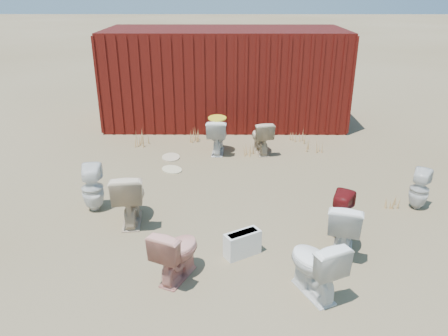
{
  "coord_description": "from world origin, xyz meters",
  "views": [
    {
      "loc": [
        0.04,
        -6.22,
        3.44
      ],
      "look_at": [
        0.0,
        0.6,
        0.55
      ],
      "focal_mm": 35.0,
      "sensor_mm": 36.0,
      "label": 1
    }
  ],
  "objects_px": {
    "toilet_back_e": "(419,189)",
    "loose_tank": "(242,244)",
    "toilet_front_pink": "(177,252)",
    "toilet_front_maroon": "(341,215)",
    "toilet_front_e": "(315,265)",
    "toilet_back_a": "(93,188)",
    "toilet_front_c": "(345,226)",
    "shipping_container": "(225,76)",
    "toilet_back_beige_right": "(261,137)",
    "toilet_back_yellowlid": "(217,136)",
    "toilet_back_beige_left": "(130,197)"
  },
  "relations": [
    {
      "from": "toilet_front_e",
      "to": "toilet_back_a",
      "type": "height_order",
      "value": "toilet_front_e"
    },
    {
      "from": "loose_tank",
      "to": "toilet_back_yellowlid",
      "type": "bearing_deg",
      "value": 64.96
    },
    {
      "from": "toilet_back_yellowlid",
      "to": "toilet_back_e",
      "type": "relative_size",
      "value": 1.14
    },
    {
      "from": "toilet_front_pink",
      "to": "toilet_front_c",
      "type": "distance_m",
      "value": 2.3
    },
    {
      "from": "shipping_container",
      "to": "toilet_front_maroon",
      "type": "bearing_deg",
      "value": -73.81
    },
    {
      "from": "toilet_back_yellowlid",
      "to": "toilet_front_c",
      "type": "bearing_deg",
      "value": 119.21
    },
    {
      "from": "toilet_front_e",
      "to": "toilet_back_a",
      "type": "relative_size",
      "value": 1.01
    },
    {
      "from": "toilet_front_e",
      "to": "toilet_back_yellowlid",
      "type": "bearing_deg",
      "value": -100.49
    },
    {
      "from": "toilet_back_a",
      "to": "toilet_back_yellowlid",
      "type": "relative_size",
      "value": 1.01
    },
    {
      "from": "toilet_back_yellowlid",
      "to": "toilet_front_pink",
      "type": "bearing_deg",
      "value": 88.62
    },
    {
      "from": "toilet_front_maroon",
      "to": "toilet_back_yellowlid",
      "type": "relative_size",
      "value": 0.91
    },
    {
      "from": "toilet_back_yellowlid",
      "to": "loose_tank",
      "type": "distance_m",
      "value": 3.97
    },
    {
      "from": "toilet_front_maroon",
      "to": "toilet_back_beige_right",
      "type": "xyz_separation_m",
      "value": [
        -0.9,
        3.44,
        0.01
      ]
    },
    {
      "from": "toilet_front_pink",
      "to": "toilet_back_beige_left",
      "type": "distance_m",
      "value": 1.65
    },
    {
      "from": "shipping_container",
      "to": "toilet_back_beige_right",
      "type": "xyz_separation_m",
      "value": [
        0.8,
        -2.42,
        -0.83
      ]
    },
    {
      "from": "toilet_front_c",
      "to": "toilet_back_yellowlid",
      "type": "relative_size",
      "value": 1.02
    },
    {
      "from": "toilet_back_beige_right",
      "to": "toilet_back_e",
      "type": "distance_m",
      "value": 3.51
    },
    {
      "from": "toilet_front_e",
      "to": "loose_tank",
      "type": "height_order",
      "value": "toilet_front_e"
    },
    {
      "from": "toilet_front_c",
      "to": "toilet_back_beige_right",
      "type": "bearing_deg",
      "value": -60.37
    },
    {
      "from": "toilet_back_a",
      "to": "toilet_back_e",
      "type": "distance_m",
      "value": 5.32
    },
    {
      "from": "toilet_back_beige_left",
      "to": "toilet_front_c",
      "type": "bearing_deg",
      "value": 158.74
    },
    {
      "from": "toilet_back_beige_left",
      "to": "loose_tank",
      "type": "height_order",
      "value": "toilet_back_beige_left"
    },
    {
      "from": "toilet_front_e",
      "to": "toilet_back_a",
      "type": "xyz_separation_m",
      "value": [
        -3.2,
        2.08,
        -0.0
      ]
    },
    {
      "from": "toilet_back_e",
      "to": "toilet_back_yellowlid",
      "type": "bearing_deg",
      "value": -3.89
    },
    {
      "from": "shipping_container",
      "to": "toilet_back_a",
      "type": "height_order",
      "value": "shipping_container"
    },
    {
      "from": "toilet_front_e",
      "to": "toilet_back_beige_left",
      "type": "height_order",
      "value": "toilet_back_beige_left"
    },
    {
      "from": "shipping_container",
      "to": "toilet_back_e",
      "type": "bearing_deg",
      "value": -57.35
    },
    {
      "from": "toilet_front_maroon",
      "to": "toilet_back_beige_left",
      "type": "relative_size",
      "value": 0.82
    },
    {
      "from": "shipping_container",
      "to": "toilet_back_beige_right",
      "type": "height_order",
      "value": "shipping_container"
    },
    {
      "from": "toilet_front_pink",
      "to": "toilet_front_maroon",
      "type": "relative_size",
      "value": 1.04
    },
    {
      "from": "toilet_front_pink",
      "to": "toilet_back_yellowlid",
      "type": "relative_size",
      "value": 0.95
    },
    {
      "from": "toilet_front_maroon",
      "to": "toilet_back_e",
      "type": "height_order",
      "value": "toilet_front_maroon"
    },
    {
      "from": "toilet_back_beige_left",
      "to": "toilet_back_yellowlid",
      "type": "distance_m",
      "value": 3.3
    },
    {
      "from": "toilet_front_pink",
      "to": "toilet_back_a",
      "type": "xyz_separation_m",
      "value": [
        -1.55,
        1.78,
        0.02
      ]
    },
    {
      "from": "toilet_front_c",
      "to": "shipping_container",
      "type": "bearing_deg",
      "value": -58.16
    },
    {
      "from": "toilet_front_pink",
      "to": "toilet_front_e",
      "type": "xyz_separation_m",
      "value": [
        1.65,
        -0.3,
        0.03
      ]
    },
    {
      "from": "loose_tank",
      "to": "shipping_container",
      "type": "bearing_deg",
      "value": 61.27
    },
    {
      "from": "toilet_back_a",
      "to": "toilet_back_beige_left",
      "type": "relative_size",
      "value": 0.91
    },
    {
      "from": "shipping_container",
      "to": "toilet_back_a",
      "type": "bearing_deg",
      "value": -112.73
    },
    {
      "from": "toilet_back_a",
      "to": "toilet_back_beige_right",
      "type": "distance_m",
      "value": 3.94
    },
    {
      "from": "toilet_back_e",
      "to": "loose_tank",
      "type": "height_order",
      "value": "toilet_back_e"
    },
    {
      "from": "shipping_container",
      "to": "loose_tank",
      "type": "distance_m",
      "value": 6.45
    },
    {
      "from": "toilet_front_c",
      "to": "toilet_front_pink",
      "type": "bearing_deg",
      "value": 31.92
    },
    {
      "from": "shipping_container",
      "to": "toilet_back_yellowlid",
      "type": "bearing_deg",
      "value": -93.7
    },
    {
      "from": "toilet_front_pink",
      "to": "toilet_front_maroon",
      "type": "distance_m",
      "value": 2.48
    },
    {
      "from": "toilet_front_pink",
      "to": "toilet_back_e",
      "type": "bearing_deg",
      "value": -128.59
    },
    {
      "from": "shipping_container",
      "to": "toilet_front_pink",
      "type": "xyz_separation_m",
      "value": [
        -0.57,
        -6.85,
        -0.83
      ]
    },
    {
      "from": "toilet_front_pink",
      "to": "toilet_back_yellowlid",
      "type": "height_order",
      "value": "toilet_back_yellowlid"
    },
    {
      "from": "toilet_front_maroon",
      "to": "toilet_back_beige_right",
      "type": "height_order",
      "value": "toilet_back_beige_right"
    },
    {
      "from": "toilet_front_c",
      "to": "toilet_front_e",
      "type": "distance_m",
      "value": 1.06
    }
  ]
}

